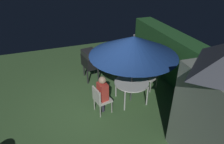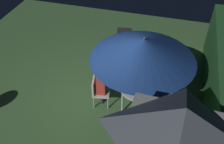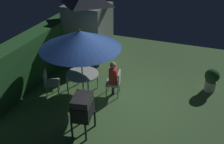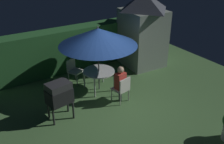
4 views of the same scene
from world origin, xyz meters
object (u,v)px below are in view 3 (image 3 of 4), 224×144
at_px(patio_umbrella, 80,39).
at_px(person_in_red, 113,75).
at_px(garden_shed, 88,23).
at_px(chair_near_shed, 115,82).
at_px(chair_far_side, 49,81).
at_px(bbq_grill, 82,107).
at_px(potted_plant_by_shed, 211,79).
at_px(patio_table, 82,75).

height_order(patio_umbrella, person_in_red, patio_umbrella).
xyz_separation_m(garden_shed, chair_near_shed, (-2.46, -2.12, -1.04)).
xyz_separation_m(chair_near_shed, chair_far_side, (-0.74, 2.14, 0.00)).
height_order(garden_shed, chair_near_shed, garden_shed).
relative_size(patio_umbrella, bbq_grill, 2.21).
relative_size(potted_plant_by_shed, person_in_red, 0.68).
xyz_separation_m(patio_umbrella, potted_plant_by_shed, (1.61, -4.21, -1.52)).
bearing_deg(chair_near_shed, patio_table, 101.41).
bearing_deg(person_in_red, bbq_grill, 176.01).
distance_m(garden_shed, patio_umbrella, 2.89).
bearing_deg(bbq_grill, person_in_red, -3.99).
relative_size(bbq_grill, chair_near_shed, 1.33).
bearing_deg(person_in_red, chair_far_side, 109.37).
distance_m(chair_near_shed, potted_plant_by_shed, 3.38).
height_order(patio_umbrella, potted_plant_by_shed, patio_umbrella).
height_order(chair_far_side, person_in_red, person_in_red).
height_order(patio_table, chair_near_shed, chair_near_shed).
relative_size(patio_table, potted_plant_by_shed, 1.30).
distance_m(potted_plant_by_shed, person_in_red, 3.47).
bearing_deg(garden_shed, bbq_grill, -157.27).
distance_m(bbq_grill, chair_near_shed, 2.10).
height_order(garden_shed, patio_table, garden_shed).
height_order(garden_shed, patio_umbrella, garden_shed).
xyz_separation_m(patio_umbrella, person_in_red, (0.21, -1.04, -1.21)).
bearing_deg(patio_table, chair_far_side, 116.83).
height_order(patio_table, chair_far_side, chair_far_side).
bearing_deg(patio_table, potted_plant_by_shed, -69.04).
distance_m(garden_shed, potted_plant_by_shed, 5.42).
xyz_separation_m(patio_table, potted_plant_by_shed, (1.61, -4.21, -0.20)).
height_order(chair_near_shed, person_in_red, person_in_red).
bearing_deg(person_in_red, potted_plant_by_shed, -66.11).
bearing_deg(patio_umbrella, person_in_red, -78.59).
height_order(potted_plant_by_shed, person_in_red, person_in_red).
distance_m(patio_table, chair_near_shed, 1.16).
distance_m(patio_table, person_in_red, 1.07).
distance_m(bbq_grill, chair_far_side, 2.35).
relative_size(chair_far_side, person_in_red, 0.71).
height_order(garden_shed, bbq_grill, garden_shed).
bearing_deg(patio_table, person_in_red, -78.59).
height_order(bbq_grill, chair_far_side, bbq_grill).
bearing_deg(potted_plant_by_shed, patio_umbrella, 110.96).
distance_m(patio_table, chair_far_side, 1.15).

